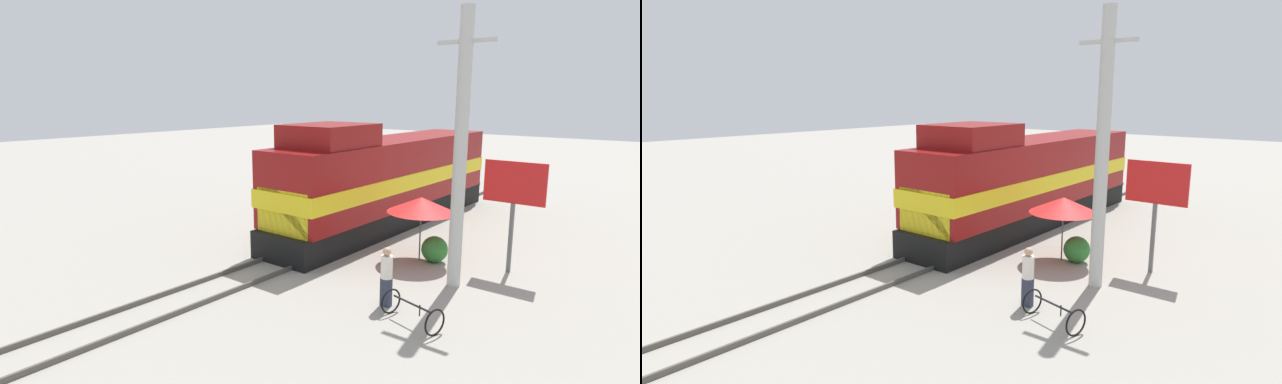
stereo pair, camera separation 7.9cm
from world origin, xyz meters
The scene contains 10 objects.
ground_plane centered at (0.00, 0.00, 0.00)m, with size 120.00×120.00×0.00m, color gray.
rail_near centered at (-0.72, 0.00, 0.07)m, with size 0.08×34.54×0.15m, color #4C4742.
rail_far centered at (0.72, 0.00, 0.07)m, with size 0.08×34.54×0.15m, color #4C4742.
locomotive centered at (0.00, 3.96, 2.14)m, with size 2.93×15.23×4.89m.
utility_pole centered at (5.70, -0.99, 4.34)m, with size 1.80×0.41×8.57m.
vendor_umbrella centered at (3.68, 0.51, 2.10)m, with size 2.47×2.47×2.38m.
billboard_sign centered at (6.64, 1.38, 2.88)m, with size 2.05×0.12×3.83m.
shrub_cluster centered at (4.18, 0.70, 0.48)m, with size 0.96×0.96×0.96m, color #2D722D.
person_bystander centered at (4.87, -3.72, 0.96)m, with size 0.34×0.34×1.76m.
bicycle centered at (6.02, -4.29, 0.37)m, with size 1.80×1.15×0.72m.
Camera 1 is at (11.96, -15.41, 6.02)m, focal length 28.00 mm.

